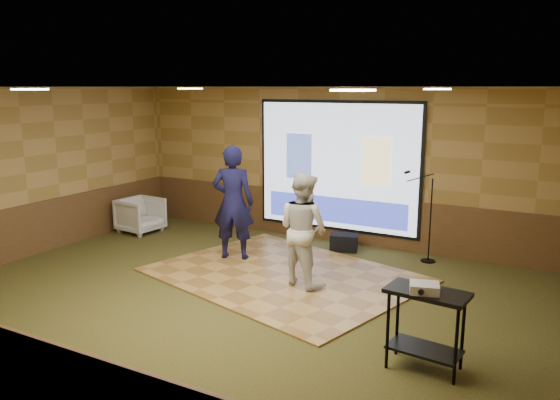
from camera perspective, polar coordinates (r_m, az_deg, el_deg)
The scene contains 18 objects.
ground at distance 7.98m, azimuth -4.04°, elevation -10.36°, with size 9.00×9.00×0.00m, color #273217.
room_shell at distance 7.45m, azimuth -4.27°, elevation 4.73°, with size 9.04×7.04×3.02m.
wainscot_back at distance 10.79m, azimuth 5.93°, elevation -1.86°, with size 9.00×0.04×0.95m, color #4F321A.
wainscot_front at distance 5.48m, azimuth -25.07°, elevation -16.90°, with size 9.00×0.04×0.95m, color #4F321A.
wainscot_left at distance 10.83m, azimuth -24.51°, elevation -2.83°, with size 0.04×7.00×0.95m, color #4F321A.
projector_screen at distance 10.56m, azimuth 5.95°, elevation 3.37°, with size 3.32×0.06×2.52m.
downlight_nw at distance 10.14m, azimuth -9.39°, elevation 11.41°, with size 0.32×0.32×0.02m, color #FCEBBD.
downlight_ne at distance 8.22m, azimuth 16.14°, elevation 11.08°, with size 0.32×0.32×0.02m, color #FCEBBD.
downlight_sw at distance 7.80m, azimuth -24.67°, elevation 10.47°, with size 0.32×0.32×0.02m, color #FCEBBD.
downlight_se at distance 5.05m, azimuth 7.66°, elevation 11.30°, with size 0.32×0.32×0.02m, color #FCEBBD.
dance_floor at distance 8.91m, azimuth 0.40°, elevation -7.84°, with size 4.03×3.07×0.03m, color #AA7E3E.
player_left at distance 9.52m, azimuth -4.92°, elevation -0.25°, with size 0.73×0.48×2.00m, color #13123A.
player_right at distance 8.25m, azimuth 2.43°, elevation -3.05°, with size 0.84×0.66×1.73m, color silver.
av_table at distance 6.13m, azimuth 15.02°, elevation -11.59°, with size 0.85×0.45×0.89m.
projector at distance 5.95m, azimuth 14.85°, elevation -8.88°, with size 0.30×0.25×0.10m, color silver.
mic_stand at distance 9.84m, azimuth 15.04°, elevation -3.43°, with size 0.62×0.26×1.59m.
banquet_chair at distance 11.79m, azimuth -14.37°, elevation -1.55°, with size 0.78×0.80×0.73m, color gray.
duffel_bag at distance 10.27m, azimuth 6.70°, elevation -4.43°, with size 0.50×0.33×0.31m, color black.
Camera 1 is at (4.02, -6.21, 3.00)m, focal length 35.00 mm.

